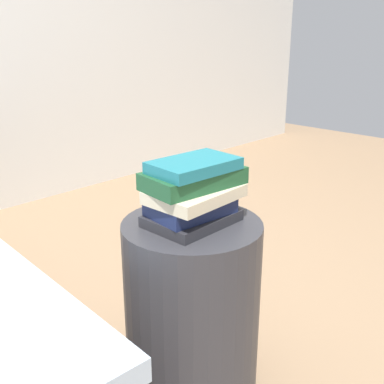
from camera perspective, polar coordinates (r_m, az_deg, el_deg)
The scene contains 7 objects.
ground_plane at distance 1.67m, azimuth 0.00°, elevation -22.03°, with size 8.00×8.00×0.00m, color #937556.
side_table at distance 1.50m, azimuth 0.00°, elevation -13.83°, with size 0.41×0.41×0.57m, color #333338.
book_charcoal at distance 1.36m, azimuth -0.09°, elevation -3.20°, with size 0.25×0.18×0.03m, color #28282D.
book_navy at distance 1.34m, azimuth -0.23°, elevation -1.73°, with size 0.23×0.16×0.04m, color #19234C.
book_cream at distance 1.32m, azimuth 0.48°, elevation -0.18°, with size 0.26×0.18×0.03m, color beige.
book_forest at distance 1.32m, azimuth 0.05°, elevation 1.70°, with size 0.28×0.15×0.05m, color #1E512D.
book_teal at distance 1.30m, azimuth 0.19°, elevation 3.20°, with size 0.24×0.15×0.03m, color #1E727F.
Camera 1 is at (-0.90, -0.87, 1.10)m, focal length 44.35 mm.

